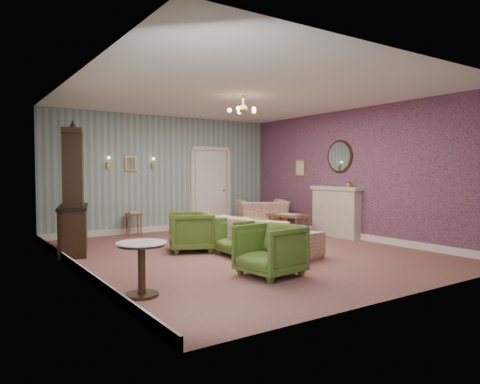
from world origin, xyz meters
TOP-DOWN VIEW (x-y plane):
  - floor at (0.00, 0.00)m, footprint 7.00×7.00m
  - ceiling at (0.00, 0.00)m, footprint 7.00×7.00m
  - wall_back at (0.00, 3.50)m, footprint 6.00×0.00m
  - wall_front at (0.00, -3.50)m, footprint 6.00×0.00m
  - wall_left at (-3.00, 0.00)m, footprint 0.00×7.00m
  - wall_right at (3.00, 0.00)m, footprint 0.00×7.00m
  - wall_right_floral at (2.98, 0.00)m, footprint 0.00×7.00m
  - door at (1.30, 3.46)m, footprint 1.12×0.12m
  - olive_chair_a at (-0.75, -1.79)m, footprint 0.83×0.88m
  - olive_chair_b at (-0.23, -0.27)m, footprint 0.71×0.75m
  - olive_chair_c at (-0.78, 0.60)m, footprint 0.98×1.01m
  - sofa_chintz at (0.19, -0.26)m, footprint 1.09×2.37m
  - wingback_chair at (2.11, 2.22)m, footprint 1.40×1.18m
  - dresser at (-2.65, 1.67)m, footprint 0.86×1.51m
  - fireplace at (2.86, 0.40)m, footprint 0.30×1.40m
  - mantel_vase at (2.84, 0.00)m, footprint 0.15×0.15m
  - oval_mirror at (2.96, 0.40)m, footprint 0.04×0.76m
  - framed_print at (2.97, 1.75)m, footprint 0.04×0.34m
  - coffee_table at (2.15, 1.25)m, footprint 0.71×1.05m
  - side_table_black at (2.36, 2.00)m, footprint 0.40×0.40m
  - pedestal_table at (-2.65, -1.74)m, footprint 0.63×0.63m
  - nesting_table at (-0.96, 3.15)m, footprint 0.41×0.49m
  - gilt_mirror_back at (-0.90, 3.46)m, footprint 0.28×0.06m
  - sconce_left at (-1.45, 3.44)m, footprint 0.16×0.12m
  - sconce_right at (-0.35, 3.44)m, footprint 0.16×0.12m
  - chandelier at (0.00, 0.00)m, footprint 0.56×0.56m
  - burgundy_cushion at (2.06, 2.07)m, footprint 0.41×0.28m

SIDE VIEW (x-z plane):
  - floor at x=0.00m, z-range 0.00..0.00m
  - coffee_table at x=2.15m, z-range 0.00..0.49m
  - side_table_black at x=2.36m, z-range 0.00..0.53m
  - nesting_table at x=-0.96m, z-range 0.00..0.57m
  - pedestal_table at x=-2.65m, z-range 0.00..0.66m
  - olive_chair_b at x=-0.23m, z-range 0.00..0.75m
  - olive_chair_c at x=-0.78m, z-range 0.00..0.82m
  - olive_chair_a at x=-0.75m, z-range 0.00..0.82m
  - sofa_chintz at x=0.19m, z-range 0.00..0.89m
  - burgundy_cushion at x=2.06m, z-range 0.28..0.68m
  - wingback_chair at x=2.11m, z-range 0.00..1.04m
  - fireplace at x=2.86m, z-range 0.00..1.16m
  - door at x=1.30m, z-range 0.00..2.16m
  - dresser at x=-2.65m, z-range 0.00..2.39m
  - mantel_vase at x=2.84m, z-range 1.16..1.31m
  - wall_back at x=0.00m, z-range -1.55..4.45m
  - wall_front at x=0.00m, z-range -1.55..4.45m
  - wall_left at x=-3.00m, z-range -2.05..4.95m
  - wall_right at x=3.00m, z-range -2.05..4.95m
  - wall_right_floral at x=2.98m, z-range -2.05..4.95m
  - framed_print at x=2.97m, z-range 1.39..1.81m
  - gilt_mirror_back at x=-0.90m, z-range 1.52..1.88m
  - sconce_left at x=-1.45m, z-range 1.55..1.85m
  - sconce_right at x=-0.35m, z-range 1.55..1.85m
  - oval_mirror at x=2.96m, z-range 1.43..2.27m
  - chandelier at x=0.00m, z-range 2.45..2.81m
  - ceiling at x=0.00m, z-range 2.90..2.90m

